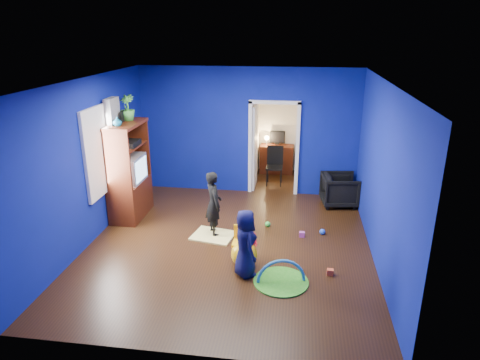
# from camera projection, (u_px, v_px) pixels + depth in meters

# --- Properties ---
(floor) EXTENTS (5.00, 5.50, 0.01)m
(floor) POSITION_uv_depth(u_px,v_px,m) (229.00, 246.00, 7.68)
(floor) COLOR black
(floor) RESTS_ON ground
(ceiling) EXTENTS (5.00, 5.50, 0.01)m
(ceiling) POSITION_uv_depth(u_px,v_px,m) (227.00, 81.00, 6.70)
(ceiling) COLOR white
(ceiling) RESTS_ON wall_back
(wall_back) EXTENTS (5.00, 0.02, 2.90)m
(wall_back) POSITION_uv_depth(u_px,v_px,m) (248.00, 132.00, 9.75)
(wall_back) COLOR navy
(wall_back) RESTS_ON floor
(wall_front) EXTENTS (5.00, 0.02, 2.90)m
(wall_front) POSITION_uv_depth(u_px,v_px,m) (186.00, 247.00, 4.62)
(wall_front) COLOR navy
(wall_front) RESTS_ON floor
(wall_left) EXTENTS (0.02, 5.50, 2.90)m
(wall_left) POSITION_uv_depth(u_px,v_px,m) (88.00, 163.00, 7.51)
(wall_left) COLOR navy
(wall_left) RESTS_ON floor
(wall_right) EXTENTS (0.02, 5.50, 2.90)m
(wall_right) POSITION_uv_depth(u_px,v_px,m) (381.00, 176.00, 6.86)
(wall_right) COLOR navy
(wall_right) RESTS_ON floor
(alcove) EXTENTS (1.00, 1.75, 2.50)m
(alcove) POSITION_uv_depth(u_px,v_px,m) (276.00, 132.00, 10.56)
(alcove) COLOR silver
(alcove) RESTS_ON floor
(armchair) EXTENTS (0.85, 0.83, 0.69)m
(armchair) POSITION_uv_depth(u_px,v_px,m) (340.00, 190.00, 9.34)
(armchair) COLOR black
(armchair) RESTS_ON floor
(child_black) EXTENTS (0.48, 0.54, 1.24)m
(child_black) POSITION_uv_depth(u_px,v_px,m) (214.00, 204.00, 7.90)
(child_black) COLOR black
(child_black) RESTS_ON floor
(child_navy) EXTENTS (0.55, 0.64, 1.10)m
(child_navy) POSITION_uv_depth(u_px,v_px,m) (245.00, 243.00, 6.60)
(child_navy) COLOR #0E1234
(child_navy) RESTS_ON floor
(toddler_red) EXTENTS (0.46, 0.43, 0.75)m
(toddler_red) POSITION_uv_depth(u_px,v_px,m) (248.00, 244.00, 6.94)
(toddler_red) COLOR red
(toddler_red) RESTS_ON floor
(vase) EXTENTS (0.19, 0.19, 0.17)m
(vase) POSITION_uv_depth(u_px,v_px,m) (117.00, 121.00, 7.94)
(vase) COLOR #0C5061
(vase) RESTS_ON tv_armoire
(potted_plant) EXTENTS (0.32, 0.32, 0.50)m
(potted_plant) POSITION_uv_depth(u_px,v_px,m) (127.00, 108.00, 8.37)
(potted_plant) COLOR #3C9034
(potted_plant) RESTS_ON tv_armoire
(tv_armoire) EXTENTS (0.58, 1.14, 1.96)m
(tv_armoire) POSITION_uv_depth(u_px,v_px,m) (128.00, 171.00, 8.58)
(tv_armoire) COLOR #381209
(tv_armoire) RESTS_ON floor
(crt_tv) EXTENTS (0.46, 0.70, 0.54)m
(crt_tv) POSITION_uv_depth(u_px,v_px,m) (130.00, 169.00, 8.56)
(crt_tv) COLOR silver
(crt_tv) RESTS_ON tv_armoire
(yellow_blanket) EXTENTS (0.85, 0.73, 0.03)m
(yellow_blanket) POSITION_uv_depth(u_px,v_px,m) (213.00, 236.00, 8.01)
(yellow_blanket) COLOR #F2E07A
(yellow_blanket) RESTS_ON floor
(hopper_ball) EXTENTS (0.43, 0.43, 0.43)m
(hopper_ball) POSITION_uv_depth(u_px,v_px,m) (244.00, 254.00, 6.96)
(hopper_ball) COLOR yellow
(hopper_ball) RESTS_ON floor
(kid_chair) EXTENTS (0.29, 0.29, 0.50)m
(kid_chair) POSITION_uv_depth(u_px,v_px,m) (241.00, 244.00, 7.19)
(kid_chair) COLOR yellow
(kid_chair) RESTS_ON floor
(play_mat) EXTENTS (0.85, 0.85, 0.02)m
(play_mat) POSITION_uv_depth(u_px,v_px,m) (281.00, 282.00, 6.57)
(play_mat) COLOR green
(play_mat) RESTS_ON floor
(toy_arch) EXTENTS (0.75, 0.22, 0.76)m
(toy_arch) POSITION_uv_depth(u_px,v_px,m) (281.00, 281.00, 6.56)
(toy_arch) COLOR #3F8CD8
(toy_arch) RESTS_ON floor
(window_left) EXTENTS (0.03, 0.95, 1.55)m
(window_left) POSITION_uv_depth(u_px,v_px,m) (97.00, 152.00, 7.80)
(window_left) COLOR white
(window_left) RESTS_ON wall_left
(curtain) EXTENTS (0.14, 0.42, 2.40)m
(curtain) POSITION_uv_depth(u_px,v_px,m) (117.00, 159.00, 8.40)
(curtain) COLOR slate
(curtain) RESTS_ON floor
(doorway) EXTENTS (1.16, 0.10, 2.10)m
(doorway) POSITION_uv_depth(u_px,v_px,m) (274.00, 150.00, 9.81)
(doorway) COLOR white
(doorway) RESTS_ON floor
(study_desk) EXTENTS (0.88, 0.44, 0.75)m
(study_desk) POSITION_uv_depth(u_px,v_px,m) (277.00, 159.00, 11.44)
(study_desk) COLOR #3D140A
(study_desk) RESTS_ON floor
(desk_monitor) EXTENTS (0.40, 0.05, 0.32)m
(desk_monitor) POSITION_uv_depth(u_px,v_px,m) (277.00, 137.00, 11.36)
(desk_monitor) COLOR black
(desk_monitor) RESTS_ON study_desk
(desk_lamp) EXTENTS (0.14, 0.14, 0.14)m
(desk_lamp) POSITION_uv_depth(u_px,v_px,m) (267.00, 138.00, 11.35)
(desk_lamp) COLOR #FFD88C
(desk_lamp) RESTS_ON study_desk
(folding_chair) EXTENTS (0.40, 0.40, 0.92)m
(folding_chair) POSITION_uv_depth(u_px,v_px,m) (274.00, 167.00, 10.52)
(folding_chair) COLOR black
(folding_chair) RESTS_ON floor
(book_shelf) EXTENTS (0.88, 0.24, 0.04)m
(book_shelf) POSITION_uv_depth(u_px,v_px,m) (279.00, 96.00, 10.99)
(book_shelf) COLOR white
(book_shelf) RESTS_ON study_desk
(toy_0) EXTENTS (0.10, 0.08, 0.10)m
(toy_0) POSITION_uv_depth(u_px,v_px,m) (330.00, 272.00, 6.75)
(toy_0) COLOR #E35025
(toy_0) RESTS_ON floor
(toy_1) EXTENTS (0.11, 0.11, 0.11)m
(toy_1) POSITION_uv_depth(u_px,v_px,m) (322.00, 232.00, 8.08)
(toy_1) COLOR blue
(toy_1) RESTS_ON floor
(toy_2) EXTENTS (0.11, 0.11, 0.11)m
(toy_2) POSITION_uv_depth(u_px,v_px,m) (268.00, 224.00, 8.39)
(toy_2) COLOR green
(toy_2) RESTS_ON floor
(toy_3) EXTENTS (0.10, 0.08, 0.10)m
(toy_3) POSITION_uv_depth(u_px,v_px,m) (302.00, 234.00, 7.98)
(toy_3) COLOR #C048A2
(toy_3) RESTS_ON floor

